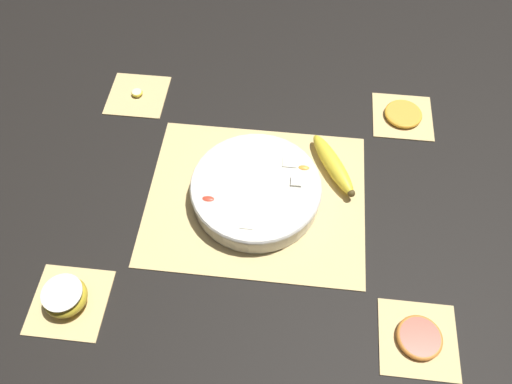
# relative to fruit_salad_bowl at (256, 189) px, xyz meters

# --- Properties ---
(ground_plane) EXTENTS (6.00, 6.00, 0.00)m
(ground_plane) POSITION_rel_fruit_salad_bowl_xyz_m (-0.00, -0.00, -0.04)
(ground_plane) COLOR black
(bamboo_mat_center) EXTENTS (0.48, 0.39, 0.01)m
(bamboo_mat_center) POSITION_rel_fruit_salad_bowl_xyz_m (-0.00, -0.00, -0.03)
(bamboo_mat_center) COLOR #D6B775
(bamboo_mat_center) RESTS_ON ground_plane
(coaster_mat_near_left) EXTENTS (0.15, 0.15, 0.01)m
(coaster_mat_near_left) POSITION_rel_fruit_salad_bowl_xyz_m (-0.33, -0.28, -0.03)
(coaster_mat_near_left) COLOR #D6B775
(coaster_mat_near_left) RESTS_ON ground_plane
(coaster_mat_near_right) EXTENTS (0.15, 0.15, 0.01)m
(coaster_mat_near_right) POSITION_rel_fruit_salad_bowl_xyz_m (0.33, -0.28, -0.03)
(coaster_mat_near_right) COLOR #D6B775
(coaster_mat_near_right) RESTS_ON ground_plane
(coaster_mat_far_left) EXTENTS (0.15, 0.15, 0.01)m
(coaster_mat_far_left) POSITION_rel_fruit_salad_bowl_xyz_m (-0.33, 0.28, -0.03)
(coaster_mat_far_left) COLOR #D6B775
(coaster_mat_far_left) RESTS_ON ground_plane
(coaster_mat_far_right) EXTENTS (0.15, 0.15, 0.01)m
(coaster_mat_far_right) POSITION_rel_fruit_salad_bowl_xyz_m (0.33, 0.28, -0.03)
(coaster_mat_far_right) COLOR #D6B775
(coaster_mat_far_right) RESTS_ON ground_plane
(fruit_salad_bowl) EXTENTS (0.28, 0.28, 0.06)m
(fruit_salad_bowl) POSITION_rel_fruit_salad_bowl_xyz_m (0.00, 0.00, 0.00)
(fruit_salad_bowl) COLOR silver
(fruit_salad_bowl) RESTS_ON bamboo_mat_center
(whole_banana) EXTENTS (0.12, 0.18, 0.04)m
(whole_banana) POSITION_rel_fruit_salad_bowl_xyz_m (0.16, 0.09, -0.01)
(whole_banana) COLOR yellow
(whole_banana) RESTS_ON bamboo_mat_center
(apple_half) EXTENTS (0.08, 0.08, 0.05)m
(apple_half) POSITION_rel_fruit_salad_bowl_xyz_m (-0.33, -0.28, -0.01)
(apple_half) COLOR gold
(apple_half) RESTS_ON coaster_mat_near_left
(orange_slice_whole) EXTENTS (0.09, 0.09, 0.01)m
(orange_slice_whole) POSITION_rel_fruit_salad_bowl_xyz_m (0.33, 0.28, -0.02)
(orange_slice_whole) COLOR #F9A338
(orange_slice_whole) RESTS_ON coaster_mat_far_right
(banana_coin_single) EXTENTS (0.03, 0.03, 0.01)m
(banana_coin_single) POSITION_rel_fruit_salad_bowl_xyz_m (-0.33, 0.28, -0.03)
(banana_coin_single) COLOR beige
(banana_coin_single) RESTS_ON coaster_mat_far_left
(grapefruit_slice) EXTENTS (0.09, 0.09, 0.01)m
(grapefruit_slice) POSITION_rel_fruit_salad_bowl_xyz_m (0.33, -0.28, -0.02)
(grapefruit_slice) COLOR red
(grapefruit_slice) RESTS_ON coaster_mat_near_right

